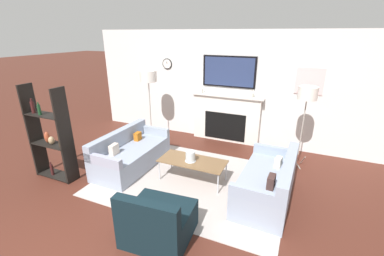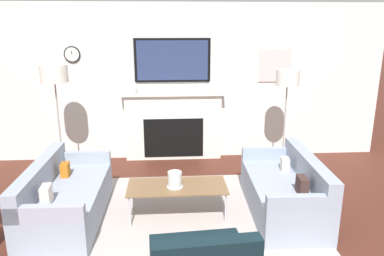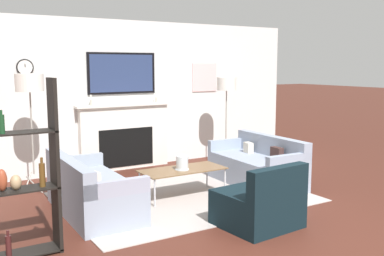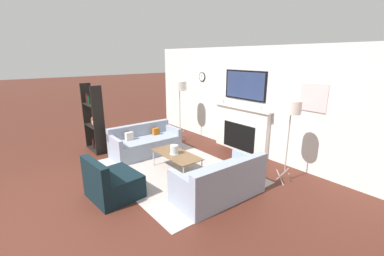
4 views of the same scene
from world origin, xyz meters
TOP-DOWN VIEW (x-y plane):
  - fireplace_wall at (0.00, 4.60)m, footprint 7.46×0.28m
  - area_rug at (0.00, 2.38)m, footprint 3.37×2.51m
  - couch_left at (-1.38, 2.38)m, footprint 0.82×1.73m
  - couch_right at (1.38, 2.38)m, footprint 0.85×1.68m
  - armchair at (0.16, 0.88)m, footprint 0.91×0.86m
  - coffee_table at (0.00, 2.40)m, footprint 1.23×0.56m
  - hurricane_candle at (-0.03, 2.37)m, footprint 0.20×0.20m
  - floor_lamp_left at (-1.77, 3.80)m, footprint 0.41×0.41m
  - floor_lamp_right at (1.77, 3.80)m, footprint 0.36×0.36m
  - shelf_unit at (-2.46, 1.48)m, footprint 0.85×0.28m

SIDE VIEW (x-z plane):
  - area_rug at x=0.00m, z-range 0.00..0.01m
  - armchair at x=0.16m, z-range -0.13..0.65m
  - couch_left at x=-1.38m, z-range -0.10..0.65m
  - couch_right at x=1.38m, z-range -0.10..0.67m
  - coffee_table at x=0.00m, z-range 0.18..0.59m
  - hurricane_candle at x=-0.03m, z-range 0.40..0.60m
  - shelf_unit at x=-2.46m, z-range -0.05..1.72m
  - fireplace_wall at x=0.00m, z-range -0.13..2.57m
  - floor_lamp_right at x=1.77m, z-range 0.68..2.35m
  - floor_lamp_left at x=-1.77m, z-range 0.73..2.50m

